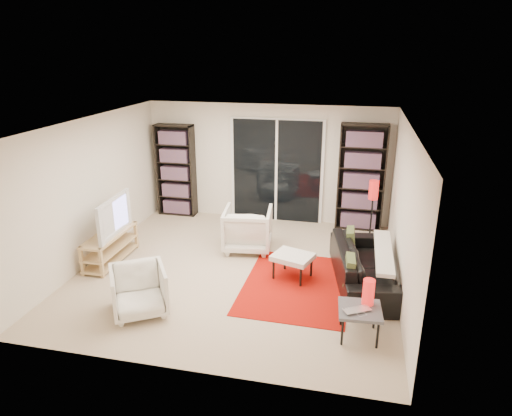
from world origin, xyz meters
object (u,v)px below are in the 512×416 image
object	(u,v)px
bookshelf_right	(361,178)
ottoman	(293,258)
floor_lamp	(373,198)
tv_stand	(111,246)
side_table	(360,311)
armchair_back	(248,229)
sofa	(364,265)
bookshelf_left	(176,170)
armchair_front	(139,291)

from	to	relation	value
bookshelf_right	ottoman	xyz separation A→B (m)	(-0.98, -2.39, -0.70)
ottoman	floor_lamp	distance (m)	2.02
tv_stand	side_table	world-z (taller)	tv_stand
armchair_back	ottoman	distance (m)	1.32
sofa	ottoman	size ratio (longest dim) A/B	2.90
ottoman	side_table	bearing A→B (deg)	-52.61
bookshelf_left	ottoman	xyz separation A→B (m)	(2.87, -2.39, -0.63)
sofa	bookshelf_left	bearing A→B (deg)	49.68
bookshelf_right	sofa	distance (m)	2.44
sofa	side_table	xyz separation A→B (m)	(-0.05, -1.42, 0.06)
bookshelf_right	ottoman	distance (m)	2.67
armchair_front	bookshelf_right	bearing A→B (deg)	21.16
bookshelf_right	armchair_back	distance (m)	2.51
bookshelf_right	tv_stand	xyz separation A→B (m)	(-4.09, -2.45, -0.79)
armchair_front	ottoman	xyz separation A→B (m)	(1.90, 1.44, 0.01)
sofa	ottoman	xyz separation A→B (m)	(-1.09, -0.07, 0.05)
tv_stand	floor_lamp	xyz separation A→B (m)	(4.30, 1.58, 0.68)
bookshelf_left	side_table	bearing A→B (deg)	-43.78
sofa	floor_lamp	world-z (taller)	floor_lamp
tv_stand	ottoman	xyz separation A→B (m)	(3.11, 0.06, 0.08)
sofa	armchair_back	bearing A→B (deg)	57.37
bookshelf_right	armchair_front	world-z (taller)	bookshelf_right
armchair_back	floor_lamp	world-z (taller)	floor_lamp
bookshelf_right	side_table	world-z (taller)	bookshelf_right
tv_stand	side_table	xyz separation A→B (m)	(4.14, -1.29, 0.10)
bookshelf_left	armchair_front	distance (m)	4.00
bookshelf_left	sofa	world-z (taller)	bookshelf_left
armchair_back	ottoman	world-z (taller)	armchair_back
bookshelf_left	tv_stand	bearing A→B (deg)	-95.51
ottoman	floor_lamp	xyz separation A→B (m)	(1.20, 1.52, 0.59)
floor_lamp	tv_stand	bearing A→B (deg)	-159.81
ottoman	floor_lamp	bearing A→B (deg)	51.74
bookshelf_left	armchair_front	xyz separation A→B (m)	(0.97, -3.83, -0.64)
sofa	armchair_back	world-z (taller)	armchair_back
floor_lamp	bookshelf_left	bearing A→B (deg)	167.95
bookshelf_right	floor_lamp	world-z (taller)	bookshelf_right
sofa	floor_lamp	distance (m)	1.59
bookshelf_right	sofa	bearing A→B (deg)	-87.38
ottoman	sofa	bearing A→B (deg)	3.46
bookshelf_left	armchair_back	size ratio (longest dim) A/B	2.29
armchair_front	sofa	bearing A→B (deg)	-5.09
side_table	floor_lamp	size ratio (longest dim) A/B	0.45
bookshelf_left	sofa	xyz separation A→B (m)	(3.96, -2.32, -0.67)
bookshelf_right	bookshelf_left	bearing A→B (deg)	180.00
side_table	armchair_back	bearing A→B (deg)	131.11
ottoman	side_table	xyz separation A→B (m)	(1.04, -1.36, 0.01)
side_table	sofa	bearing A→B (deg)	87.93
armchair_front	ottoman	bearing A→B (deg)	5.34
bookshelf_left	armchair_front	world-z (taller)	bookshelf_left
armchair_front	side_table	world-z (taller)	armchair_front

